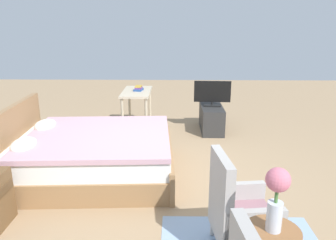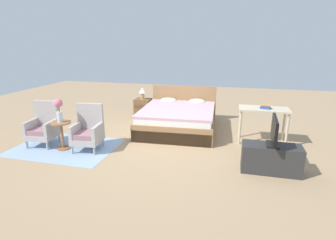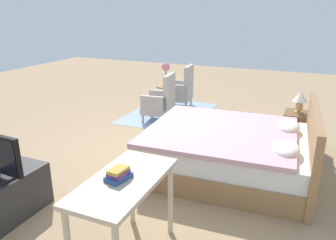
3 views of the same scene
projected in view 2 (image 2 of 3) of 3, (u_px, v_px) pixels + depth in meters
ground_plane at (163, 142)px, 5.80m from camera, size 16.00×16.00×0.00m
floor_rug at (66, 147)px, 5.52m from camera, size 2.10×1.50×0.01m
bed at (179, 118)px, 6.59m from camera, size 1.89×2.20×0.96m
armchair_by_window_left at (43, 127)px, 5.59m from camera, size 0.59×0.59×0.92m
armchair_by_window_right at (88, 131)px, 5.34m from camera, size 0.60×0.60×0.92m
side_table at (62, 132)px, 5.35m from camera, size 0.40×0.40×0.58m
flower_vase at (59, 108)px, 5.21m from camera, size 0.17×0.17×0.48m
nightstand at (143, 109)px, 7.59m from camera, size 0.44×0.41×0.57m
table_lamp at (143, 92)px, 7.45m from camera, size 0.22×0.22×0.33m
tv_stand at (271, 158)px, 4.42m from camera, size 0.96×0.40×0.48m
tv_flatscreen at (274, 131)px, 4.29m from camera, size 0.22×0.69×0.48m
vanity_desk at (264, 114)px, 5.64m from camera, size 1.04×0.52×0.77m
book_stack at (265, 107)px, 5.55m from camera, size 0.23×0.18×0.10m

